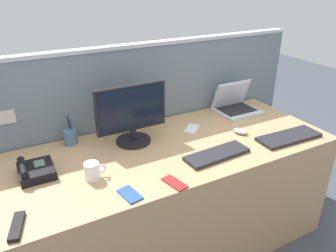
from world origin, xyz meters
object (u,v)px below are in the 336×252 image
desk_phone (35,170)px  cell_phone_white_slab (192,129)px  computer_mouse_right_hand (240,131)px  pen_cup (70,137)px  cell_phone_red_case (174,183)px  coffee_mug (92,171)px  laptop (235,104)px  keyboard_spare (289,137)px  keyboard_main (217,154)px  cell_phone_blue_case (130,194)px  desktop_monitor (132,113)px  tv_remote (17,226)px

desk_phone → cell_phone_white_slab: desk_phone is taller
computer_mouse_right_hand → pen_cup: pen_cup is taller
cell_phone_red_case → coffee_mug: size_ratio=1.21×
laptop → keyboard_spare: 0.53m
cell_phone_red_case → keyboard_main: bearing=5.1°
cell_phone_white_slab → cell_phone_blue_case: size_ratio=1.05×
pen_cup → cell_phone_red_case: bearing=-61.9°
desk_phone → computer_mouse_right_hand: size_ratio=1.93×
laptop → pen_cup: laptop is taller
keyboard_main → cell_phone_blue_case: (-0.58, -0.10, -0.01)m
computer_mouse_right_hand → desk_phone: bearing=153.4°
desktop_monitor → laptop: (0.87, 0.09, -0.14)m
keyboard_main → cell_phone_blue_case: bearing=-173.2°
keyboard_main → tv_remote: 1.08m
keyboard_spare → desktop_monitor: bearing=155.9°
desktop_monitor → tv_remote: bearing=-146.2°
cell_phone_blue_case → tv_remote: (-0.49, 0.02, 0.01)m
keyboard_main → coffee_mug: bearing=167.5°
keyboard_spare → cell_phone_white_slab: bearing=141.4°
cell_phone_blue_case → computer_mouse_right_hand: bearing=6.6°
laptop → desk_phone: 1.48m
laptop → keyboard_spare: (0.01, -0.53, -0.04)m
computer_mouse_right_hand → coffee_mug: bearing=161.8°
cell_phone_white_slab → cell_phone_blue_case: (-0.64, -0.47, 0.00)m
desktop_monitor → keyboard_main: 0.56m
keyboard_spare → keyboard_main: bearing=177.9°
desktop_monitor → desk_phone: size_ratio=2.29×
desk_phone → cell_phone_blue_case: bearing=-46.5°
computer_mouse_right_hand → coffee_mug: coffee_mug is taller
keyboard_main → tv_remote: bearing=-178.6°
pen_cup → cell_phone_red_case: (0.36, -0.67, -0.04)m
computer_mouse_right_hand → cell_phone_red_case: computer_mouse_right_hand is taller
cell_phone_blue_case → coffee_mug: size_ratio=1.13×
computer_mouse_right_hand → cell_phone_white_slab: computer_mouse_right_hand is taller
pen_cup → desk_phone: bearing=-133.1°
cell_phone_white_slab → coffee_mug: (-0.75, -0.25, 0.04)m
cell_phone_red_case → laptop: bearing=21.1°
keyboard_spare → tv_remote: 1.61m
desk_phone → computer_mouse_right_hand: desk_phone is taller
cell_phone_blue_case → keyboard_main: bearing=-0.1°
tv_remote → coffee_mug: size_ratio=1.49×
keyboard_spare → cell_phone_blue_case: bearing=-174.6°
cell_phone_white_slab → coffee_mug: coffee_mug is taller
desk_phone → keyboard_main: (0.95, -0.29, -0.02)m
pen_cup → tv_remote: size_ratio=1.09×
laptop → pen_cup: bearing=177.2°
pen_cup → cell_phone_white_slab: size_ratio=1.36×
laptop → cell_phone_red_case: size_ratio=2.18×
coffee_mug → cell_phone_blue_case: bearing=-62.3°
laptop → cell_phone_red_case: 1.06m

